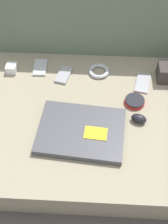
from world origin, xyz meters
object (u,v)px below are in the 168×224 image
Objects in this scene: phone_black at (64,75)px; phone_small at (40,67)px; phone_silver at (143,83)px; laptop at (81,131)px; charger_brick at (12,68)px; computer_mouse at (139,119)px; speaker_puck at (135,101)px.

phone_black is 1.07× the size of phone_small.
phone_silver is 0.49m from phone_small.
phone_small reaches higher than phone_silver.
phone_black is at bearing 112.36° from laptop.
charger_brick reaches higher than phone_black.
laptop is at bearing -44.32° from charger_brick.
phone_black is at bearing -22.86° from phone_small.
laptop is 4.98× the size of computer_mouse.
phone_small is (-0.44, 0.20, -0.01)m from speaker_puck.
speaker_puck reaches higher than phone_small.
speaker_puck reaches higher than phone_silver.
computer_mouse is at bearing -86.10° from phone_silver.
charger_brick is at bearing 140.73° from laptop.
charger_brick is at bearing 163.58° from speaker_puck.
charger_brick is (-0.13, -0.03, 0.01)m from phone_small.
phone_small is 0.14m from charger_brick.
laptop is 0.34m from phone_black.
phone_silver is 2.52× the size of charger_brick.
speaker_puck is at bearing -16.42° from charger_brick.
laptop is 0.25m from computer_mouse.
computer_mouse is at bearing -83.72° from speaker_puck.
phone_black is (-0.33, 0.15, -0.00)m from speaker_puck.
laptop is 2.83× the size of phone_silver.
phone_silver is 0.37m from phone_black.
laptop reaches higher than speaker_puck.
speaker_puck is 0.49m from phone_small.
phone_black is 2.38× the size of charger_brick.
charger_brick is (-0.58, 0.17, 0.01)m from speaker_puck.
phone_small is (-0.22, 0.37, -0.01)m from laptop.
phone_silver is at bearing 100.50° from computer_mouse.
computer_mouse is 0.10m from speaker_puck.
computer_mouse reaches higher than phone_small.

